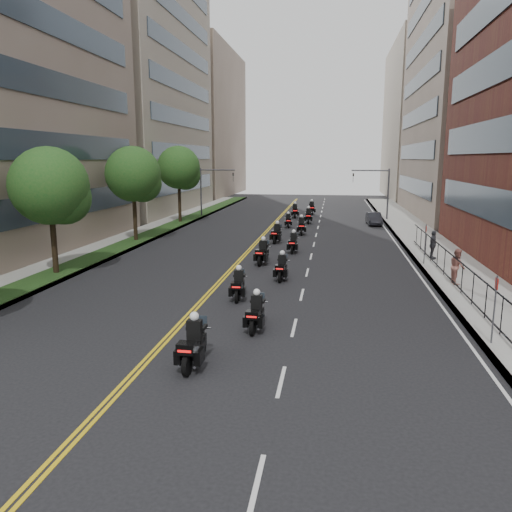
{
  "coord_description": "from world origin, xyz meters",
  "views": [
    {
      "loc": [
        4.61,
        -14.15,
        6.7
      ],
      "look_at": [
        0.54,
        12.14,
        1.47
      ],
      "focal_mm": 35.0,
      "sensor_mm": 36.0,
      "label": 1
    }
  ],
  "objects_px": {
    "motorcycle_0": "(194,345)",
    "motorcycle_10": "(295,211)",
    "motorcycle_5": "(293,243)",
    "motorcycle_11": "(312,208)",
    "motorcycle_3": "(282,268)",
    "motorcycle_4": "(263,253)",
    "motorcycle_1": "(256,314)",
    "motorcycle_6": "(277,234)",
    "pedestrian_b": "(457,266)",
    "motorcycle_2": "(239,286)",
    "motorcycle_9": "(308,217)",
    "motorcycle_8": "(288,221)",
    "motorcycle_7": "(301,227)",
    "parked_sedan": "(374,219)",
    "pedestrian_c": "(433,245)"
  },
  "relations": [
    {
      "from": "motorcycle_0",
      "to": "motorcycle_10",
      "type": "height_order",
      "value": "motorcycle_10"
    },
    {
      "from": "motorcycle_8",
      "to": "motorcycle_10",
      "type": "relative_size",
      "value": 0.85
    },
    {
      "from": "motorcycle_5",
      "to": "motorcycle_10",
      "type": "height_order",
      "value": "motorcycle_10"
    },
    {
      "from": "pedestrian_b",
      "to": "motorcycle_4",
      "type": "bearing_deg",
      "value": 65.88
    },
    {
      "from": "motorcycle_9",
      "to": "motorcycle_7",
      "type": "bearing_deg",
      "value": -93.63
    },
    {
      "from": "motorcycle_1",
      "to": "motorcycle_2",
      "type": "xyz_separation_m",
      "value": [
        -1.51,
        4.22,
        0.0
      ]
    },
    {
      "from": "motorcycle_5",
      "to": "pedestrian_c",
      "type": "height_order",
      "value": "pedestrian_c"
    },
    {
      "from": "motorcycle_5",
      "to": "motorcycle_11",
      "type": "height_order",
      "value": "motorcycle_11"
    },
    {
      "from": "motorcycle_4",
      "to": "motorcycle_6",
      "type": "height_order",
      "value": "motorcycle_4"
    },
    {
      "from": "motorcycle_0",
      "to": "motorcycle_8",
      "type": "bearing_deg",
      "value": 90.41
    },
    {
      "from": "motorcycle_8",
      "to": "motorcycle_11",
      "type": "xyz_separation_m",
      "value": [
        1.77,
        12.0,
        0.11
      ]
    },
    {
      "from": "motorcycle_9",
      "to": "parked_sedan",
      "type": "xyz_separation_m",
      "value": [
        6.68,
        -0.18,
        -0.08
      ]
    },
    {
      "from": "motorcycle_7",
      "to": "motorcycle_10",
      "type": "xyz_separation_m",
      "value": [
        -1.56,
        12.67,
        0.03
      ]
    },
    {
      "from": "motorcycle_0",
      "to": "motorcycle_3",
      "type": "relative_size",
      "value": 1.09
    },
    {
      "from": "motorcycle_5",
      "to": "pedestrian_b",
      "type": "relative_size",
      "value": 1.19
    },
    {
      "from": "parked_sedan",
      "to": "pedestrian_c",
      "type": "xyz_separation_m",
      "value": [
        2.42,
        -18.2,
        0.46
      ]
    },
    {
      "from": "motorcycle_9",
      "to": "pedestrian_b",
      "type": "distance_m",
      "value": 26.69
    },
    {
      "from": "parked_sedan",
      "to": "pedestrian_b",
      "type": "relative_size",
      "value": 2.04
    },
    {
      "from": "motorcycle_3",
      "to": "motorcycle_4",
      "type": "relative_size",
      "value": 0.93
    },
    {
      "from": "motorcycle_4",
      "to": "motorcycle_7",
      "type": "bearing_deg",
      "value": 88.61
    },
    {
      "from": "motorcycle_6",
      "to": "parked_sedan",
      "type": "height_order",
      "value": "motorcycle_6"
    },
    {
      "from": "motorcycle_6",
      "to": "motorcycle_7",
      "type": "distance_m",
      "value": 4.97
    },
    {
      "from": "pedestrian_b",
      "to": "motorcycle_6",
      "type": "bearing_deg",
      "value": 37.68
    },
    {
      "from": "motorcycle_10",
      "to": "motorcycle_8",
      "type": "bearing_deg",
      "value": -96.75
    },
    {
      "from": "motorcycle_4",
      "to": "motorcycle_0",
      "type": "bearing_deg",
      "value": -84.18
    },
    {
      "from": "motorcycle_1",
      "to": "motorcycle_2",
      "type": "relative_size",
      "value": 0.99
    },
    {
      "from": "motorcycle_5",
      "to": "motorcycle_6",
      "type": "bearing_deg",
      "value": 114.59
    },
    {
      "from": "motorcycle_1",
      "to": "motorcycle_6",
      "type": "xyz_separation_m",
      "value": [
        -1.53,
        20.89,
        0.05
      ]
    },
    {
      "from": "motorcycle_1",
      "to": "motorcycle_4",
      "type": "distance_m",
      "value": 12.57
    },
    {
      "from": "motorcycle_1",
      "to": "motorcycle_9",
      "type": "height_order",
      "value": "motorcycle_9"
    },
    {
      "from": "motorcycle_6",
      "to": "motorcycle_9",
      "type": "bearing_deg",
      "value": 87.87
    },
    {
      "from": "motorcycle_1",
      "to": "motorcycle_6",
      "type": "bearing_deg",
      "value": 96.46
    },
    {
      "from": "motorcycle_0",
      "to": "pedestrian_b",
      "type": "relative_size",
      "value": 1.3
    },
    {
      "from": "motorcycle_0",
      "to": "motorcycle_7",
      "type": "distance_m",
      "value": 29.41
    },
    {
      "from": "motorcycle_10",
      "to": "pedestrian_b",
      "type": "bearing_deg",
      "value": -76.57
    },
    {
      "from": "motorcycle_0",
      "to": "motorcycle_2",
      "type": "bearing_deg",
      "value": 90.72
    },
    {
      "from": "motorcycle_6",
      "to": "motorcycle_7",
      "type": "height_order",
      "value": "motorcycle_7"
    },
    {
      "from": "motorcycle_6",
      "to": "motorcycle_4",
      "type": "bearing_deg",
      "value": -83.28
    },
    {
      "from": "motorcycle_9",
      "to": "pedestrian_b",
      "type": "height_order",
      "value": "pedestrian_b"
    },
    {
      "from": "motorcycle_0",
      "to": "motorcycle_3",
      "type": "distance_m",
      "value": 12.33
    },
    {
      "from": "motorcycle_0",
      "to": "pedestrian_b",
      "type": "bearing_deg",
      "value": 48.56
    },
    {
      "from": "motorcycle_4",
      "to": "pedestrian_c",
      "type": "relative_size",
      "value": 1.28
    },
    {
      "from": "motorcycle_5",
      "to": "motorcycle_1",
      "type": "bearing_deg",
      "value": -88.0
    },
    {
      "from": "motorcycle_7",
      "to": "pedestrian_b",
      "type": "relative_size",
      "value": 1.28
    },
    {
      "from": "motorcycle_9",
      "to": "parked_sedan",
      "type": "distance_m",
      "value": 6.69
    },
    {
      "from": "motorcycle_3",
      "to": "motorcycle_8",
      "type": "xyz_separation_m",
      "value": [
        -1.59,
        21.59,
        -0.04
      ]
    },
    {
      "from": "motorcycle_1",
      "to": "motorcycle_9",
      "type": "bearing_deg",
      "value": 91.63
    },
    {
      "from": "motorcycle_4",
      "to": "motorcycle_9",
      "type": "bearing_deg",
      "value": 90.65
    },
    {
      "from": "motorcycle_10",
      "to": "pedestrian_c",
      "type": "xyz_separation_m",
      "value": [
        10.89,
        -23.12,
        0.36
      ]
    },
    {
      "from": "motorcycle_0",
      "to": "motorcycle_4",
      "type": "distance_m",
      "value": 16.28
    }
  ]
}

